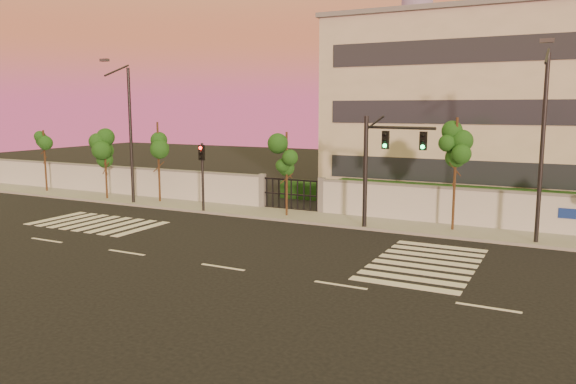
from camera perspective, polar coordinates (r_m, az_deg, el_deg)
name	(u,v)px	position (r m, az deg, el deg)	size (l,w,h in m)	color
ground	(223,267)	(22.53, -6.64, -7.61)	(120.00, 120.00, 0.00)	black
sidewalk	(327,219)	(31.53, 3.98, -2.75)	(60.00, 3.00, 0.15)	gray
perimeter_wall	(339,198)	(32.68, 5.20, -0.59)	(60.00, 0.36, 2.20)	silver
hedge_row	(372,197)	(34.91, 8.49, -0.48)	(41.00, 4.25, 1.80)	#0F3412
institutional_building	(524,109)	(40.08, 22.86, 7.77)	(24.40, 12.40, 12.25)	#BBB69E
road_markings	(239,243)	(26.41, -4.98, -5.14)	(57.00, 7.62, 0.02)	silver
street_tree_a	(45,147)	(45.03, -23.49, 4.24)	(1.63, 1.30, 4.62)	#382314
street_tree_b	(105,150)	(39.74, -18.07, 4.10)	(1.62, 1.29, 4.68)	#382314
street_tree_c	(159,144)	(37.50, -13.02, 4.79)	(1.60, 1.28, 5.33)	#382314
street_tree_d	(287,155)	(31.68, -0.09, 3.78)	(1.52, 1.21, 4.91)	#382314
street_tree_e	(457,148)	(29.10, 16.75, 4.25)	(1.58, 1.26, 5.78)	#382314
traffic_signal_main	(379,159)	(28.67, 9.28, 3.33)	(3.68, 0.76, 5.84)	black
traffic_signal_secondary	(202,169)	(33.60, -8.70, 2.33)	(0.33, 0.33, 4.19)	black
streetlight_west	(128,128)	(37.28, -15.91, 6.23)	(0.55, 2.20, 9.14)	black
streetlight_east	(543,139)	(27.43, 24.45, 4.93)	(0.54, 2.17, 9.03)	black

